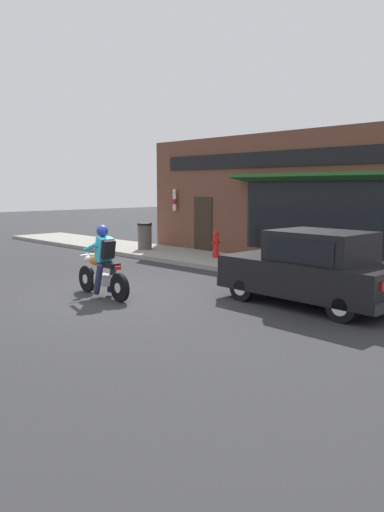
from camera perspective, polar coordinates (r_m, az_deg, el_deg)
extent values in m
plane|color=#2B2B2D|center=(11.49, -8.92, -4.53)|extent=(80.00, 80.00, 0.00)
cube|color=gray|center=(17.18, -0.10, -0.11)|extent=(2.60, 22.00, 0.14)
cube|color=brown|center=(16.55, 9.98, 6.53)|extent=(0.50, 11.66, 4.20)
cube|color=black|center=(15.53, 13.74, 4.32)|extent=(0.04, 4.90, 2.10)
cube|color=black|center=(15.55, 13.77, 4.32)|extent=(0.02, 5.13, 2.20)
cube|color=#2D2319|center=(18.45, 1.27, 3.50)|extent=(0.04, 0.90, 2.10)
cube|color=#235623|center=(15.23, 13.22, 8.79)|extent=(0.81, 5.60, 0.24)
cube|color=black|center=(16.34, 9.50, 10.91)|extent=(0.06, 9.91, 0.50)
cylinder|color=white|center=(19.39, -2.00, 6.22)|extent=(0.14, 0.14, 0.70)
cylinder|color=red|center=(19.39, -2.00, 6.22)|extent=(0.15, 0.15, 0.20)
sphere|color=silver|center=(19.39, -2.00, 7.40)|extent=(0.16, 0.16, 0.16)
cylinder|color=black|center=(12.01, -11.90, -2.55)|extent=(0.14, 0.62, 0.62)
cylinder|color=silver|center=(12.01, -11.90, -2.55)|extent=(0.13, 0.22, 0.22)
cylinder|color=black|center=(10.83, -8.27, -3.59)|extent=(0.14, 0.62, 0.62)
cylinder|color=silver|center=(10.83, -8.27, -3.59)|extent=(0.13, 0.22, 0.22)
cube|color=silver|center=(11.36, -10.06, -2.69)|extent=(0.30, 0.42, 0.24)
ellipsoid|color=orange|center=(11.50, -10.75, -0.50)|extent=(0.33, 0.54, 0.24)
cube|color=black|center=(11.10, -9.49, -0.98)|extent=(0.29, 0.57, 0.10)
cylinder|color=silver|center=(11.87, -11.70, -1.13)|extent=(0.09, 0.33, 0.68)
cylinder|color=silver|center=(11.73, -11.45, 0.15)|extent=(0.56, 0.07, 0.04)
sphere|color=silver|center=(11.89, -11.84, -0.34)|extent=(0.16, 0.16, 0.16)
cylinder|color=silver|center=(11.12, -8.27, -3.40)|extent=(0.11, 0.55, 0.08)
cube|color=red|center=(10.80, -8.46, -1.37)|extent=(0.12, 0.07, 0.08)
cylinder|color=#282D4C|center=(11.20, -10.67, -2.65)|extent=(0.16, 0.36, 0.71)
cylinder|color=#282D4C|center=(11.38, -9.10, -2.44)|extent=(0.16, 0.36, 0.71)
cube|color=#33B2D1|center=(11.21, -10.01, 0.74)|extent=(0.36, 0.35, 0.57)
cylinder|color=#33B2D1|center=(11.31, -11.51, 0.97)|extent=(0.12, 0.52, 0.26)
cylinder|color=#33B2D1|center=(11.51, -9.78, 1.13)|extent=(0.12, 0.52, 0.26)
sphere|color=navy|center=(11.22, -10.22, 2.85)|extent=(0.26, 0.26, 0.26)
cube|color=black|center=(11.07, -9.58, 0.77)|extent=(0.29, 0.26, 0.42)
cylinder|color=black|center=(10.86, 5.77, -3.57)|extent=(0.20, 0.60, 0.60)
cylinder|color=silver|center=(10.86, 5.77, -3.57)|extent=(0.21, 0.34, 0.33)
cylinder|color=black|center=(11.97, 10.33, -2.60)|extent=(0.20, 0.60, 0.60)
cylinder|color=silver|center=(11.97, 10.33, -2.60)|extent=(0.21, 0.34, 0.33)
cylinder|color=black|center=(9.49, 16.76, -5.53)|extent=(0.20, 0.60, 0.60)
cylinder|color=silver|center=(9.49, 16.76, -5.53)|extent=(0.21, 0.34, 0.33)
cylinder|color=black|center=(10.74, 20.67, -4.18)|extent=(0.20, 0.60, 0.60)
cylinder|color=silver|center=(10.74, 20.67, -4.18)|extent=(0.21, 0.34, 0.33)
cube|color=black|center=(10.65, 13.22, -2.32)|extent=(1.74, 3.74, 0.70)
cube|color=black|center=(10.43, 14.47, 0.97)|extent=(1.49, 1.94, 0.66)
cube|color=black|center=(10.92, 10.62, 1.12)|extent=(1.33, 0.38, 0.51)
cube|color=black|center=(9.83, 12.18, 0.53)|extent=(0.07, 1.52, 0.46)
cube|color=black|center=(11.04, 16.50, 1.17)|extent=(0.07, 1.52, 0.46)
cube|color=silver|center=(11.38, 4.01, -0.88)|extent=(0.24, 0.05, 0.14)
cube|color=red|center=(9.28, 21.05, -3.24)|extent=(0.20, 0.05, 0.16)
cube|color=silver|center=(12.14, 7.29, -0.38)|extent=(0.24, 0.05, 0.14)
cube|color=#28282B|center=(11.79, 5.78, -2.42)|extent=(1.61, 0.16, 0.20)
cube|color=black|center=(14.44, 13.02, -1.46)|extent=(0.36, 0.36, 0.04)
cone|color=orange|center=(14.40, 13.06, -0.28)|extent=(0.28, 0.28, 0.56)
cylinder|color=white|center=(14.40, 13.06, -0.20)|extent=(0.20, 0.20, 0.08)
cylinder|color=red|center=(16.54, 2.74, 0.10)|extent=(0.24, 0.24, 0.16)
cylinder|color=red|center=(16.50, 2.75, 1.38)|extent=(0.18, 0.18, 0.58)
sphere|color=red|center=(16.46, 2.76, 2.52)|extent=(0.20, 0.20, 0.20)
cylinder|color=red|center=(16.40, 2.44, 1.52)|extent=(0.10, 0.08, 0.08)
cylinder|color=red|center=(16.59, 3.05, 1.58)|extent=(0.10, 0.08, 0.08)
cylinder|color=#514C47|center=(18.87, -5.42, 2.16)|extent=(0.52, 0.52, 0.90)
cylinder|color=black|center=(18.83, -5.44, 3.65)|extent=(0.56, 0.56, 0.08)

